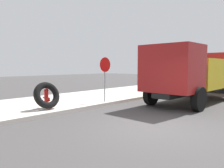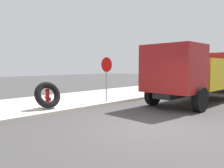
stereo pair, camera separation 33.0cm
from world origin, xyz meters
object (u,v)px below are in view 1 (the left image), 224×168
at_px(fire_hydrant, 46,97).
at_px(dump_truck_yellow, 192,74).
at_px(loose_tire, 47,95).
at_px(stop_sign, 105,71).

xyz_separation_m(fire_hydrant, dump_truck_yellow, (6.64, -3.89, 1.00)).
bearing_deg(loose_tire, dump_truck_yellow, -27.75).
bearing_deg(dump_truck_yellow, loose_tire, 152.25).
relative_size(stop_sign, dump_truck_yellow, 0.33).
distance_m(fire_hydrant, loose_tire, 0.38).
bearing_deg(fire_hydrant, stop_sign, -14.21).
xyz_separation_m(fire_hydrant, loose_tire, (-0.17, -0.31, 0.14)).
bearing_deg(loose_tire, fire_hydrant, 61.87).
xyz_separation_m(fire_hydrant, stop_sign, (2.99, -0.76, 1.15)).
relative_size(fire_hydrant, dump_truck_yellow, 0.12).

